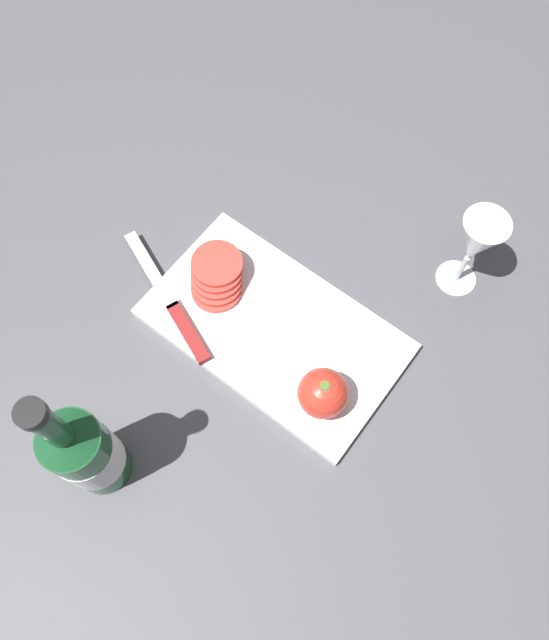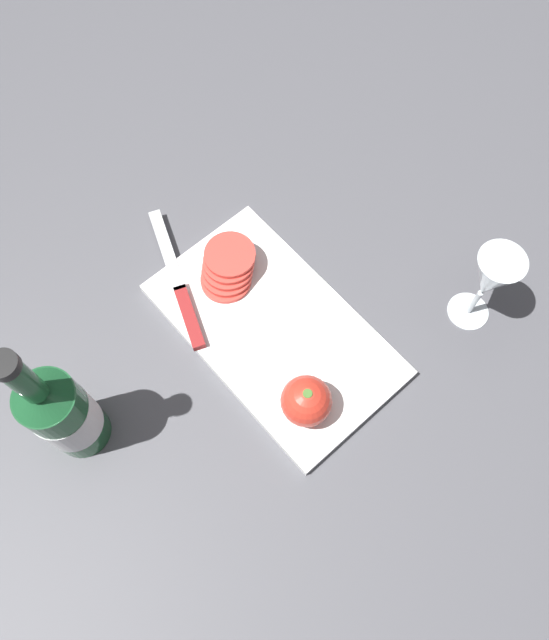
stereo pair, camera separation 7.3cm
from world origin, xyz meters
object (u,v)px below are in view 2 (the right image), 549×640
wine_bottle (62,413)px  knife (185,304)px  tomato_slice_stack_near (228,267)px  wine_glass (490,279)px  whole_tomato (306,401)px

wine_bottle → knife: 0.26m
knife → tomato_slice_stack_near: tomato_slice_stack_near is taller
wine_bottle → knife: (0.06, -0.24, -0.08)m
wine_glass → tomato_slice_stack_near: (0.30, 0.25, -0.08)m
wine_bottle → whole_tomato: size_ratio=4.06×
tomato_slice_stack_near → knife: bearing=88.8°
tomato_slice_stack_near → whole_tomato: bearing=166.7°
wine_bottle → knife: wine_bottle is taller
whole_tomato → knife: bearing=6.8°
wine_glass → tomato_slice_stack_near: size_ratio=1.61×
wine_glass → knife: size_ratio=0.67×
wine_glass → wine_bottle: bearing=66.7°
whole_tomato → wine_glass: bearing=-99.7°
wine_glass → knife: 0.46m
wine_bottle → tomato_slice_stack_near: wine_bottle is taller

